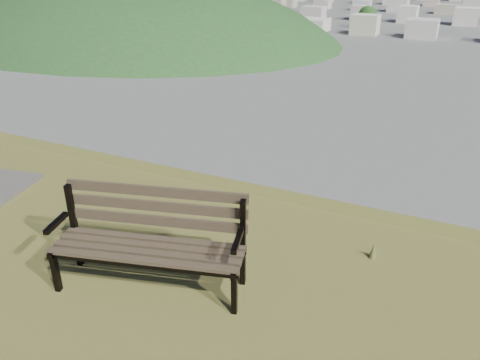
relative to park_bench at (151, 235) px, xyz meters
The scene contains 3 objects.
park_bench is the anchor object (origin of this frame).
green_wooded_hill 187.26m from the park_bench, 127.18° to the left, with size 178.72×142.97×89.36m.
city_trees 318.94m from the park_bench, 94.85° to the left, with size 406.52×387.20×9.98m.
Camera 1 is at (2.91, -1.16, 27.88)m, focal length 35.00 mm.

